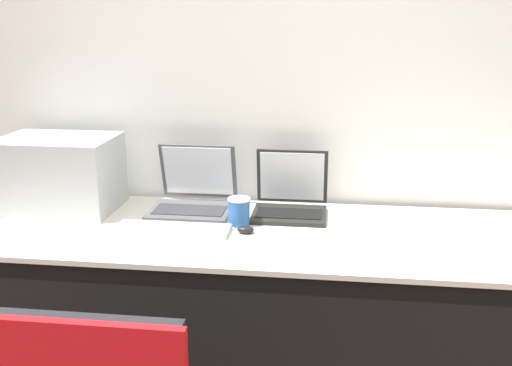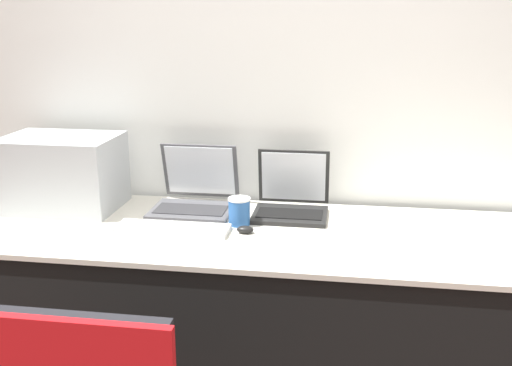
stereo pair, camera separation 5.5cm
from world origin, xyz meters
The scene contains 8 objects.
wall_back centered at (0.00, 0.81, 1.30)m, with size 8.00×0.05×2.60m.
table centered at (0.00, 0.37, 0.39)m, with size 2.57×0.76×0.77m.
printer centered at (-0.99, 0.53, 0.94)m, with size 0.48×0.34×0.31m.
laptop_left centered at (-0.42, 0.60, 0.83)m, with size 0.34×0.34×0.27m.
laptop_right centered at (-0.01, 0.60, 0.83)m, with size 0.30×0.29×0.26m.
external_keyboard centered at (-0.44, 0.31, 0.78)m, with size 0.44×0.13×0.02m.
coffee_cup centered at (-0.20, 0.43, 0.83)m, with size 0.09×0.09×0.11m.
mouse centered at (-0.16, 0.33, 0.79)m, with size 0.07×0.04×0.03m.
Camera 2 is at (0.21, -1.79, 1.58)m, focal length 42.00 mm.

